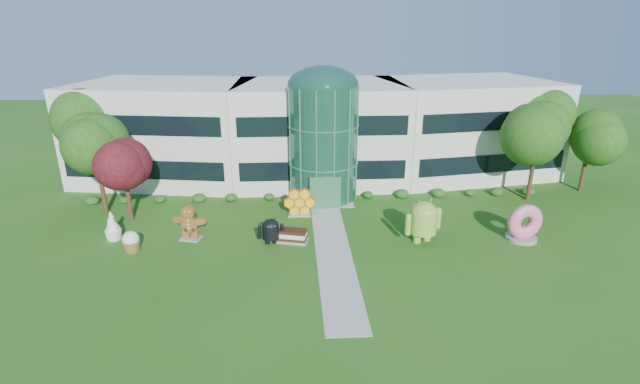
{
  "coord_description": "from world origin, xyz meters",
  "views": [
    {
      "loc": [
        -2.58,
        -27.0,
        14.8
      ],
      "look_at": [
        -0.62,
        6.0,
        2.6
      ],
      "focal_mm": 26.0,
      "sensor_mm": 36.0,
      "label": 1
    }
  ],
  "objects_px": {
    "android_green": "(424,218)",
    "gingerbread": "(190,222)",
    "android_black": "(271,229)",
    "donut": "(524,222)"
  },
  "relations": [
    {
      "from": "donut",
      "to": "gingerbread",
      "type": "relative_size",
      "value": 0.97
    },
    {
      "from": "android_green",
      "to": "gingerbread",
      "type": "bearing_deg",
      "value": 154.0
    },
    {
      "from": "android_black",
      "to": "donut",
      "type": "distance_m",
      "value": 18.02
    },
    {
      "from": "android_green",
      "to": "donut",
      "type": "distance_m",
      "value": 7.25
    },
    {
      "from": "gingerbread",
      "to": "donut",
      "type": "bearing_deg",
      "value": 10.7
    },
    {
      "from": "android_black",
      "to": "donut",
      "type": "height_order",
      "value": "donut"
    },
    {
      "from": "android_black",
      "to": "android_green",
      "type": "bearing_deg",
      "value": -12.12
    },
    {
      "from": "android_black",
      "to": "gingerbread",
      "type": "relative_size",
      "value": 0.77
    },
    {
      "from": "android_green",
      "to": "android_black",
      "type": "xyz_separation_m",
      "value": [
        -10.77,
        0.31,
        -0.68
      ]
    },
    {
      "from": "android_green",
      "to": "donut",
      "type": "xyz_separation_m",
      "value": [
        7.24,
        -0.15,
        -0.38
      ]
    }
  ]
}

